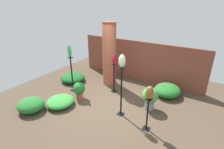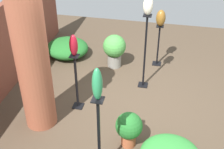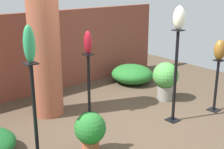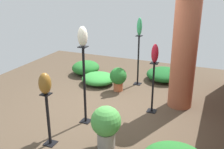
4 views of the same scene
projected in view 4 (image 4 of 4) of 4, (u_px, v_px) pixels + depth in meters
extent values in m
plane|color=#4C3D2D|center=(109.00, 109.00, 5.93)|extent=(8.00, 8.00, 0.00)
cylinder|color=#9E5138|center=(184.00, 52.00, 5.69)|extent=(0.55, 0.55, 2.59)
cube|color=black|center=(152.00, 111.00, 5.84)|extent=(0.20, 0.20, 0.01)
cube|color=black|center=(153.00, 88.00, 5.65)|extent=(0.04, 0.04, 1.13)
cube|color=black|center=(154.00, 63.00, 5.46)|extent=(0.16, 0.16, 0.02)
cube|color=black|center=(50.00, 143.00, 4.69)|extent=(0.20, 0.20, 0.01)
cube|color=black|center=(48.00, 120.00, 4.52)|extent=(0.04, 0.04, 0.98)
cube|color=black|center=(46.00, 94.00, 4.36)|extent=(0.16, 0.16, 0.01)
cube|color=black|center=(137.00, 84.00, 7.37)|extent=(0.20, 0.20, 0.01)
cube|color=black|center=(138.00, 61.00, 7.13)|extent=(0.04, 0.04, 1.38)
cube|color=black|center=(139.00, 36.00, 6.90)|extent=(0.16, 0.16, 0.02)
cube|color=black|center=(86.00, 121.00, 5.43)|extent=(0.20, 0.20, 0.01)
cube|color=black|center=(84.00, 86.00, 5.16)|extent=(0.04, 0.04, 1.59)
cube|color=black|center=(83.00, 47.00, 4.89)|extent=(0.16, 0.16, 0.02)
ellipsoid|color=maroon|center=(155.00, 53.00, 5.39)|extent=(0.14, 0.15, 0.40)
ellipsoid|color=brown|center=(45.00, 83.00, 4.29)|extent=(0.22, 0.21, 0.37)
ellipsoid|color=#2D9356|center=(139.00, 27.00, 6.82)|extent=(0.15, 0.14, 0.47)
ellipsoid|color=beige|center=(83.00, 36.00, 4.82)|extent=(0.20, 0.18, 0.38)
cylinder|color=#B25B38|center=(118.00, 87.00, 6.90)|extent=(0.24, 0.24, 0.22)
sphere|color=#236B28|center=(118.00, 76.00, 6.80)|extent=(0.44, 0.44, 0.44)
cylinder|color=gray|center=(106.00, 140.00, 4.54)|extent=(0.31, 0.31, 0.30)
sphere|color=#479942|center=(106.00, 121.00, 4.41)|extent=(0.52, 0.52, 0.52)
ellipsoid|color=#338C38|center=(98.00, 79.00, 7.35)|extent=(0.91, 0.95, 0.30)
ellipsoid|color=#236B28|center=(86.00, 68.00, 8.10)|extent=(0.88, 0.83, 0.41)
ellipsoid|color=#195923|center=(164.00, 74.00, 7.62)|extent=(1.07, 1.01, 0.34)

